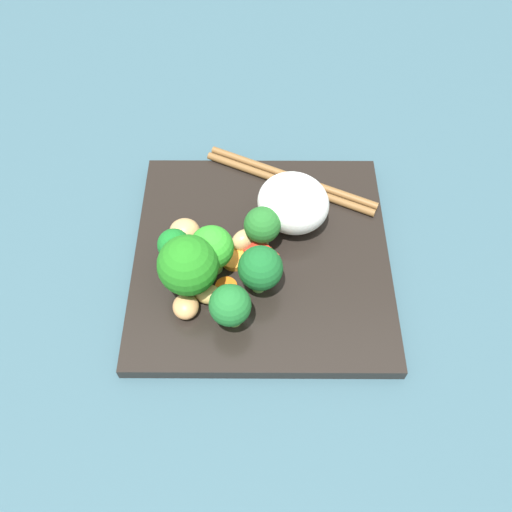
{
  "coord_description": "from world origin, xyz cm",
  "views": [
    {
      "loc": [
        -31.64,
        -0.72,
        47.22
      ],
      "look_at": [
        -1.79,
        0.5,
        3.4
      ],
      "focal_mm": 38.13,
      "sensor_mm": 36.0,
      "label": 1
    }
  ],
  "objects_px": {
    "broccoli_floret_5": "(264,226)",
    "carrot_slice_1": "(216,243)",
    "chopstick_pair": "(290,180)",
    "rice_mound": "(293,203)",
    "square_plate": "(262,257)"
  },
  "relations": [
    {
      "from": "square_plate",
      "to": "chopstick_pair",
      "type": "xyz_separation_m",
      "value": [
        0.1,
        -0.03,
        0.01
      ]
    },
    {
      "from": "square_plate",
      "to": "rice_mound",
      "type": "bearing_deg",
      "value": -36.07
    },
    {
      "from": "broccoli_floret_5",
      "to": "carrot_slice_1",
      "type": "distance_m",
      "value": 0.06
    },
    {
      "from": "square_plate",
      "to": "chopstick_pair",
      "type": "distance_m",
      "value": 0.1
    },
    {
      "from": "rice_mound",
      "to": "broccoli_floret_5",
      "type": "relative_size",
      "value": 1.42
    },
    {
      "from": "broccoli_floret_5",
      "to": "carrot_slice_1",
      "type": "xyz_separation_m",
      "value": [
        -0.0,
        0.05,
        -0.03
      ]
    },
    {
      "from": "carrot_slice_1",
      "to": "chopstick_pair",
      "type": "bearing_deg",
      "value": -40.3
    },
    {
      "from": "square_plate",
      "to": "carrot_slice_1",
      "type": "distance_m",
      "value": 0.05
    },
    {
      "from": "rice_mound",
      "to": "chopstick_pair",
      "type": "height_order",
      "value": "rice_mound"
    },
    {
      "from": "carrot_slice_1",
      "to": "chopstick_pair",
      "type": "distance_m",
      "value": 0.12
    },
    {
      "from": "rice_mound",
      "to": "carrot_slice_1",
      "type": "xyz_separation_m",
      "value": [
        -0.03,
        0.08,
        -0.03
      ]
    },
    {
      "from": "rice_mound",
      "to": "broccoli_floret_5",
      "type": "height_order",
      "value": "rice_mound"
    },
    {
      "from": "broccoli_floret_5",
      "to": "rice_mound",
      "type": "bearing_deg",
      "value": -42.23
    },
    {
      "from": "carrot_slice_1",
      "to": "square_plate",
      "type": "bearing_deg",
      "value": -99.55
    },
    {
      "from": "broccoli_floret_5",
      "to": "carrot_slice_1",
      "type": "bearing_deg",
      "value": 93.33
    }
  ]
}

